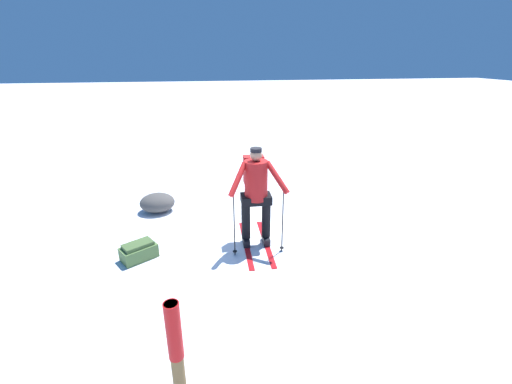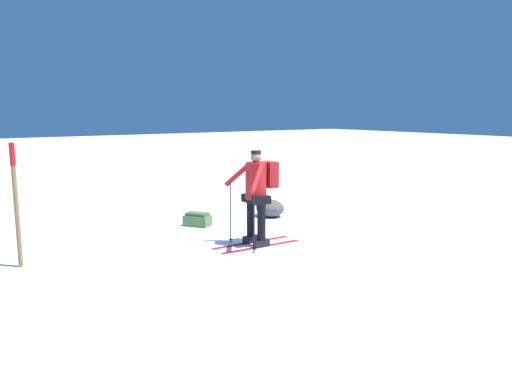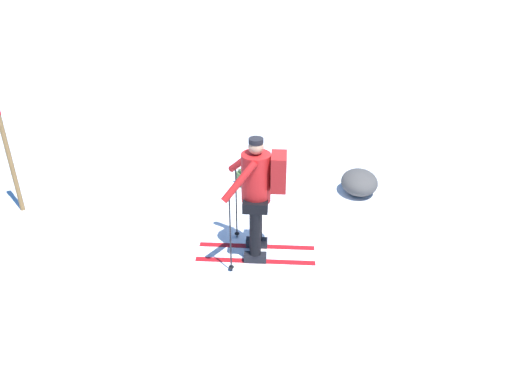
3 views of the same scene
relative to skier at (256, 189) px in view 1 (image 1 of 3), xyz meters
The scene contains 4 objects.
ground_plane 1.28m from the skier, 62.15° to the right, with size 80.00×80.00×0.00m, color white.
skier is the anchor object (origin of this frame).
dropped_backpack 2.14m from the skier, ahead, with size 0.63×0.56×0.28m.
rock_boulder 2.58m from the skier, 42.27° to the right, with size 0.71×0.61×0.39m, color #474442.
Camera 1 is at (0.53, 5.87, 3.07)m, focal length 24.00 mm.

